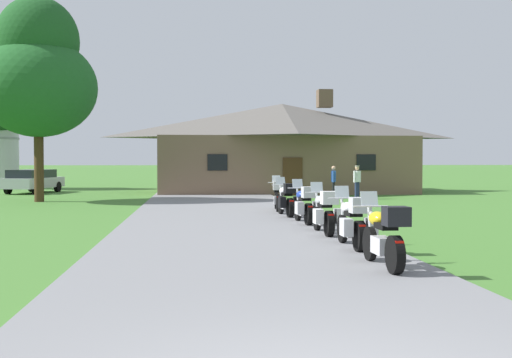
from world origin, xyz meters
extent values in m
plane|color=#42752D|center=(0.00, 20.00, 0.00)|extent=(500.00, 500.00, 0.00)
cube|color=slate|center=(0.00, 18.00, 0.03)|extent=(6.40, 80.00, 0.06)
cylinder|color=black|center=(2.25, 6.77, 0.38)|extent=(0.12, 0.64, 0.64)
cylinder|color=black|center=(2.27, 5.33, 0.38)|extent=(0.16, 0.64, 0.64)
cube|color=silver|center=(2.26, 6.03, 0.44)|extent=(0.27, 0.56, 0.30)
ellipsoid|color=gold|center=(2.26, 6.29, 0.89)|extent=(0.31, 0.52, 0.26)
cube|color=black|center=(2.26, 5.83, 0.80)|extent=(0.29, 0.52, 0.10)
cylinder|color=silver|center=(2.25, 6.73, 1.08)|extent=(0.66, 0.04, 0.03)
cylinder|color=silver|center=(2.25, 6.77, 0.74)|extent=(0.06, 0.24, 0.73)
cube|color=#B2BCC6|center=(2.25, 6.83, 1.22)|extent=(0.32, 0.11, 0.27)
sphere|color=silver|center=(2.25, 6.73, 0.94)|extent=(0.11, 0.11, 0.11)
cube|color=black|center=(2.27, 5.28, 1.02)|extent=(0.41, 0.37, 0.32)
cube|color=red|center=(2.27, 5.11, 0.60)|extent=(0.14, 0.03, 0.06)
cylinder|color=silver|center=(2.41, 5.65, 0.28)|extent=(0.08, 0.55, 0.07)
cylinder|color=black|center=(2.34, 9.38, 0.38)|extent=(0.12, 0.64, 0.64)
cylinder|color=black|center=(2.36, 7.94, 0.38)|extent=(0.16, 0.64, 0.64)
cube|color=silver|center=(2.35, 8.64, 0.44)|extent=(0.27, 0.56, 0.30)
ellipsoid|color=silver|center=(2.35, 8.90, 0.89)|extent=(0.31, 0.52, 0.26)
cube|color=black|center=(2.35, 8.44, 0.80)|extent=(0.29, 0.52, 0.10)
cylinder|color=silver|center=(2.34, 9.34, 1.08)|extent=(0.66, 0.04, 0.03)
cylinder|color=silver|center=(2.34, 9.38, 0.74)|extent=(0.06, 0.24, 0.73)
cube|color=#B2BCC6|center=(2.34, 9.44, 1.22)|extent=(0.32, 0.11, 0.27)
sphere|color=silver|center=(2.34, 9.34, 0.94)|extent=(0.11, 0.11, 0.11)
cube|color=#B7B7BC|center=(2.36, 7.89, 1.02)|extent=(0.40, 0.36, 0.32)
cube|color=red|center=(2.36, 7.72, 0.60)|extent=(0.14, 0.03, 0.06)
cylinder|color=silver|center=(2.49, 8.26, 0.28)|extent=(0.08, 0.55, 0.07)
cube|color=#B7B7BC|center=(2.10, 7.98, 0.56)|extent=(0.20, 0.40, 0.36)
cube|color=#B7B7BC|center=(2.62, 7.99, 0.56)|extent=(0.20, 0.40, 0.36)
cylinder|color=black|center=(2.26, 11.99, 0.38)|extent=(0.12, 0.64, 0.64)
cylinder|color=black|center=(2.28, 10.55, 0.38)|extent=(0.16, 0.64, 0.64)
cube|color=silver|center=(2.27, 11.25, 0.44)|extent=(0.27, 0.56, 0.30)
ellipsoid|color=#B2B5BC|center=(2.27, 11.51, 0.89)|extent=(0.31, 0.52, 0.26)
cube|color=black|center=(2.28, 11.05, 0.80)|extent=(0.29, 0.52, 0.10)
cylinder|color=silver|center=(2.26, 11.95, 1.08)|extent=(0.66, 0.04, 0.03)
cylinder|color=silver|center=(2.26, 11.99, 0.74)|extent=(0.06, 0.24, 0.73)
cube|color=#B2BCC6|center=(2.26, 12.05, 1.22)|extent=(0.32, 0.11, 0.27)
sphere|color=silver|center=(2.26, 11.95, 0.94)|extent=(0.11, 0.11, 0.11)
cube|color=silver|center=(2.28, 10.50, 1.02)|extent=(0.40, 0.37, 0.32)
cube|color=red|center=(2.28, 10.33, 0.60)|extent=(0.14, 0.03, 0.06)
cylinder|color=silver|center=(2.42, 10.88, 0.28)|extent=(0.08, 0.55, 0.07)
cube|color=silver|center=(2.02, 10.60, 0.56)|extent=(0.21, 0.40, 0.36)
cube|color=silver|center=(2.54, 10.61, 0.56)|extent=(0.21, 0.40, 0.36)
cylinder|color=black|center=(2.20, 14.79, 0.38)|extent=(0.15, 0.65, 0.64)
cylinder|color=black|center=(2.28, 13.35, 0.38)|extent=(0.19, 0.65, 0.64)
cube|color=silver|center=(2.24, 14.05, 0.44)|extent=(0.29, 0.57, 0.30)
ellipsoid|color=#1E3899|center=(2.22, 14.31, 0.89)|extent=(0.33, 0.54, 0.26)
cube|color=black|center=(2.25, 13.85, 0.80)|extent=(0.31, 0.54, 0.10)
cylinder|color=silver|center=(2.20, 14.75, 1.08)|extent=(0.66, 0.07, 0.03)
cylinder|color=silver|center=(2.20, 14.79, 0.74)|extent=(0.07, 0.24, 0.73)
cube|color=#B2BCC6|center=(2.19, 14.85, 1.22)|extent=(0.33, 0.13, 0.27)
sphere|color=silver|center=(2.20, 14.75, 0.94)|extent=(0.11, 0.11, 0.11)
cube|color=#B7B7BC|center=(2.28, 13.30, 1.02)|extent=(0.42, 0.38, 0.32)
cube|color=red|center=(2.29, 13.13, 0.60)|extent=(0.14, 0.04, 0.06)
cylinder|color=silver|center=(2.40, 13.68, 0.28)|extent=(0.10, 0.55, 0.07)
cube|color=#B7B7BC|center=(2.02, 13.39, 0.56)|extent=(0.22, 0.41, 0.36)
cube|color=#B7B7BC|center=(2.53, 13.42, 0.56)|extent=(0.22, 0.41, 0.36)
cylinder|color=black|center=(2.01, 17.36, 0.38)|extent=(0.16, 0.65, 0.64)
cylinder|color=black|center=(2.12, 15.92, 0.38)|extent=(0.20, 0.65, 0.64)
cube|color=silver|center=(2.07, 16.62, 0.44)|extent=(0.30, 0.58, 0.30)
ellipsoid|color=silver|center=(2.05, 16.88, 0.89)|extent=(0.34, 0.54, 0.26)
cube|color=black|center=(2.08, 16.42, 0.80)|extent=(0.32, 0.54, 0.10)
cylinder|color=silver|center=(2.01, 17.32, 1.08)|extent=(0.66, 0.08, 0.03)
cylinder|color=silver|center=(2.01, 17.36, 0.74)|extent=(0.08, 0.24, 0.73)
cube|color=#B2BCC6|center=(2.00, 17.42, 1.22)|extent=(0.33, 0.13, 0.27)
sphere|color=silver|center=(2.01, 17.32, 0.94)|extent=(0.11, 0.11, 0.11)
cube|color=black|center=(2.13, 15.87, 1.02)|extent=(0.43, 0.39, 0.32)
cube|color=red|center=(2.14, 15.70, 0.60)|extent=(0.14, 0.04, 0.06)
cylinder|color=silver|center=(2.24, 16.25, 0.28)|extent=(0.11, 0.55, 0.07)
cube|color=black|center=(1.86, 15.95, 0.56)|extent=(0.23, 0.41, 0.36)
cube|color=black|center=(2.38, 15.99, 0.56)|extent=(0.23, 0.41, 0.36)
cylinder|color=black|center=(2.16, 19.75, 0.38)|extent=(0.16, 0.65, 0.64)
cylinder|color=black|center=(2.05, 18.31, 0.38)|extent=(0.20, 0.65, 0.64)
cube|color=silver|center=(2.10, 19.01, 0.44)|extent=(0.30, 0.58, 0.30)
ellipsoid|color=gold|center=(2.12, 19.27, 0.89)|extent=(0.34, 0.54, 0.26)
cube|color=black|center=(2.09, 18.81, 0.80)|extent=(0.32, 0.54, 0.10)
cylinder|color=silver|center=(2.15, 19.71, 1.08)|extent=(0.66, 0.08, 0.03)
cylinder|color=silver|center=(2.16, 19.75, 0.74)|extent=(0.08, 0.24, 0.73)
cube|color=#B2BCC6|center=(2.16, 19.81, 1.22)|extent=(0.33, 0.13, 0.27)
sphere|color=silver|center=(2.15, 19.71, 0.94)|extent=(0.11, 0.11, 0.11)
cube|color=silver|center=(2.05, 18.26, 1.02)|extent=(0.42, 0.39, 0.32)
cube|color=red|center=(2.04, 18.09, 0.60)|extent=(0.14, 0.04, 0.06)
cylinder|color=silver|center=(2.22, 18.62, 0.28)|extent=(0.11, 0.55, 0.07)
cube|color=brown|center=(4.43, 34.55, 1.67)|extent=(14.90, 8.58, 3.34)
pyramid|color=#5B5651|center=(4.43, 34.55, 4.40)|extent=(15.80, 9.10, 2.12)
cube|color=brown|center=(7.11, 34.55, 5.81)|extent=(0.90, 0.90, 1.10)
cube|color=#472D19|center=(4.43, 30.23, 1.05)|extent=(1.10, 0.08, 2.10)
cube|color=black|center=(0.26, 30.23, 1.84)|extent=(1.10, 0.06, 0.90)
cube|color=black|center=(8.60, 30.23, 1.84)|extent=(1.10, 0.06, 0.90)
cylinder|color=navy|center=(7.20, 26.63, 0.43)|extent=(0.14, 0.14, 0.86)
cylinder|color=navy|center=(7.07, 26.50, 0.43)|extent=(0.14, 0.14, 0.86)
cube|color=silver|center=(7.14, 26.56, 1.14)|extent=(0.41, 0.41, 0.56)
cylinder|color=silver|center=(7.30, 26.72, 1.12)|extent=(0.09, 0.09, 0.58)
cylinder|color=silver|center=(6.97, 26.40, 1.12)|extent=(0.09, 0.09, 0.58)
sphere|color=tan|center=(7.14, 26.56, 1.56)|extent=(0.21, 0.21, 0.21)
cylinder|color=#B2AD99|center=(7.14, 26.56, 1.66)|extent=(0.22, 0.22, 0.05)
cylinder|color=black|center=(6.04, 27.09, 0.43)|extent=(0.14, 0.14, 0.86)
cylinder|color=black|center=(6.09, 27.26, 0.43)|extent=(0.14, 0.14, 0.86)
cube|color=#2D56AD|center=(6.07, 27.18, 1.14)|extent=(0.31, 0.41, 0.56)
cylinder|color=#2D56AD|center=(6.00, 26.96, 1.12)|extent=(0.09, 0.09, 0.58)
cylinder|color=#2D56AD|center=(6.13, 27.40, 1.12)|extent=(0.09, 0.09, 0.58)
sphere|color=tan|center=(6.07, 27.18, 1.56)|extent=(0.21, 0.21, 0.21)
cylinder|color=#422D19|center=(-14.11, 39.80, 2.29)|extent=(0.44, 0.44, 4.59)
cylinder|color=#422D19|center=(-8.29, 25.97, 1.93)|extent=(0.44, 0.44, 3.85)
ellipsoid|color=#1E5623|center=(-8.29, 25.97, 5.35)|extent=(5.46, 5.46, 4.64)
ellipsoid|color=#1B4E20|center=(-8.29, 25.97, 7.54)|extent=(3.82, 3.82, 4.09)
cube|color=#ADAFB7|center=(-10.56, 34.30, 0.62)|extent=(2.84, 4.90, 0.60)
cube|color=black|center=(-10.61, 34.11, 1.16)|extent=(2.31, 3.50, 0.48)
cylinder|color=black|center=(-11.06, 35.89, 0.32)|extent=(0.36, 0.67, 0.64)
cylinder|color=black|center=(-9.41, 35.50, 0.32)|extent=(0.36, 0.67, 0.64)
cylinder|color=black|center=(-11.71, 33.11, 0.32)|extent=(0.36, 0.67, 0.64)
cylinder|color=black|center=(-10.07, 32.72, 0.32)|extent=(0.36, 0.67, 0.64)
camera|label=1|loc=(-1.03, -4.92, 1.93)|focal=44.91mm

